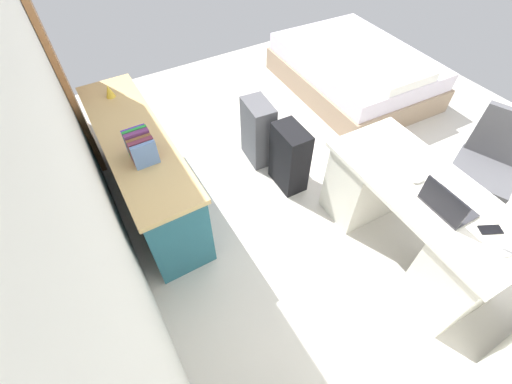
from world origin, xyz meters
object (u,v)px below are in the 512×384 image
bed (354,71)px  laptop (446,204)px  suitcase_black (289,158)px  suitcase_spare_grey (258,132)px  desk (411,219)px  credenza (144,169)px  figurine_small (109,91)px  cell_phone_near_laptop (490,230)px  office_chair (482,173)px  computer_mouse (418,179)px

bed → laptop: size_ratio=6.18×
bed → suitcase_black: size_ratio=3.10×
suitcase_spare_grey → desk: bearing=-158.5°
laptop → suitcase_spare_grey: bearing=12.1°
credenza → figurine_small: bearing=0.1°
cell_phone_near_laptop → suitcase_spare_grey: bearing=41.1°
bed → laptop: bearing=149.1°
desk → credenza: (1.53, 1.56, 0.00)m
credenza → suitcase_black: 1.28m
desk → cell_phone_near_laptop: 0.56m
suitcase_spare_grey → cell_phone_near_laptop: bearing=-160.6°
figurine_small → laptop: bearing=-147.0°
suitcase_black → office_chair: bearing=-129.0°
bed → cell_phone_near_laptop: (-2.46, 1.20, 0.49)m
desk → computer_mouse: 0.37m
office_chair → cell_phone_near_laptop: bearing=120.0°
laptop → office_chair: bearing=-77.7°
office_chair → suitcase_black: size_ratio=1.48×
desk → figurine_small: (2.13, 1.56, 0.43)m
computer_mouse → suitcase_black: bearing=22.1°
suitcase_spare_grey → suitcase_black: bearing=-166.8°
credenza → computer_mouse: bearing=-133.1°
office_chair → computer_mouse: 0.91m
bed → computer_mouse: (-1.94, 1.27, 0.50)m
office_chair → bed: (2.00, -0.41, -0.18)m
office_chair → suitcase_black: (1.05, 1.21, -0.10)m
suitcase_black → computer_mouse: size_ratio=6.33×
computer_mouse → bed: bearing=-30.9°
suitcase_black → cell_phone_near_laptop: cell_phone_near_laptop is taller
suitcase_spare_grey → bed: bearing=-67.9°
cell_phone_near_laptop → figurine_small: figurine_small is taller
bed → suitcase_black: bearing=120.5°
credenza → suitcase_black: credenza is taller
desk → figurine_small: bearing=36.3°
cell_phone_near_laptop → laptop: bearing=51.6°
cell_phone_near_laptop → figurine_small: 3.02m
credenza → computer_mouse: size_ratio=18.00×
suitcase_spare_grey → computer_mouse: size_ratio=6.47×
desk → suitcase_spare_grey: 1.59m
office_chair → desk: bearing=91.6°
bed → suitcase_black: 1.88m
desk → suitcase_spare_grey: size_ratio=2.26×
suitcase_black → laptop: size_ratio=1.99×
bed → cell_phone_near_laptop: 2.78m
suitcase_spare_grey → laptop: laptop is taller
suitcase_spare_grey → figurine_small: figurine_small is taller
bed → suitcase_spare_grey: suitcase_spare_grey is taller
suitcase_spare_grey → computer_mouse: 1.56m
laptop → figurine_small: laptop is taller
credenza → laptop: size_ratio=5.66×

